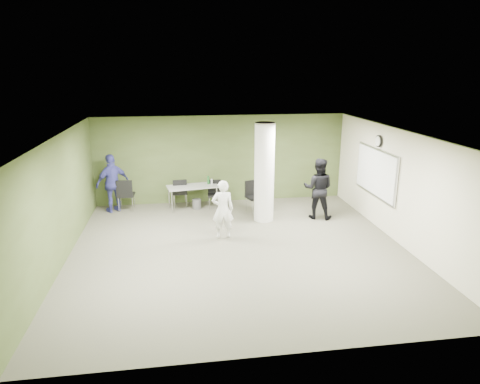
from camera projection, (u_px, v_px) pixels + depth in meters
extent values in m
plane|color=#504E3F|center=(239.00, 250.00, 10.33)|extent=(8.00, 8.00, 0.00)
plane|color=white|center=(239.00, 134.00, 9.55)|extent=(8.00, 8.00, 0.00)
cube|color=#414F25|center=(221.00, 159.00, 13.74)|extent=(8.00, 2.80, 0.02)
cube|color=#414F25|center=(59.00, 202.00, 9.38)|extent=(0.02, 8.00, 2.80)
cube|color=beige|center=(400.00, 187.00, 10.50)|extent=(0.02, 8.00, 2.80)
cylinder|color=silver|center=(264.00, 173.00, 11.98)|extent=(0.56, 0.56, 2.80)
cube|color=silver|center=(376.00, 172.00, 11.60)|extent=(0.04, 2.30, 1.30)
cube|color=white|center=(375.00, 172.00, 11.60)|extent=(0.02, 2.20, 1.20)
cylinder|color=black|center=(379.00, 141.00, 11.36)|extent=(0.05, 0.32, 0.32)
cylinder|color=white|center=(378.00, 141.00, 11.36)|extent=(0.02, 0.26, 0.26)
cube|color=gray|center=(193.00, 186.00, 13.16)|extent=(1.63, 0.92, 0.04)
cylinder|color=silver|center=(172.00, 202.00, 12.81)|extent=(0.04, 0.04, 0.69)
cylinder|color=silver|center=(217.00, 198.00, 13.22)|extent=(0.04, 0.04, 0.69)
cylinder|color=silver|center=(169.00, 197.00, 13.30)|extent=(0.04, 0.04, 0.69)
cylinder|color=silver|center=(212.00, 193.00, 13.71)|extent=(0.04, 0.04, 0.69)
cylinder|color=#1C5620|center=(208.00, 180.00, 13.32)|extent=(0.07, 0.07, 0.25)
cylinder|color=#B2B2B7|center=(212.00, 182.00, 13.27)|extent=(0.06, 0.06, 0.18)
cylinder|color=#4C4C4C|center=(197.00, 204.00, 13.28)|extent=(0.27, 0.27, 0.31)
cube|color=black|center=(126.00, 195.00, 13.08)|extent=(0.52, 0.52, 0.05)
cube|color=black|center=(124.00, 188.00, 12.79)|extent=(0.48, 0.06, 0.49)
cylinder|color=silver|center=(134.00, 201.00, 13.37)|extent=(0.02, 0.02, 0.46)
cylinder|color=silver|center=(121.00, 201.00, 13.33)|extent=(0.02, 0.02, 0.46)
cylinder|color=silver|center=(133.00, 205.00, 12.98)|extent=(0.02, 0.02, 0.46)
cylinder|color=silver|center=(119.00, 205.00, 12.93)|extent=(0.02, 0.02, 0.46)
cube|color=black|center=(180.00, 193.00, 13.48)|extent=(0.48, 0.48, 0.05)
cube|color=black|center=(180.00, 187.00, 13.22)|extent=(0.43, 0.07, 0.44)
cylinder|color=silver|center=(185.00, 197.00, 13.76)|extent=(0.02, 0.02, 0.42)
cylinder|color=silver|center=(174.00, 198.00, 13.68)|extent=(0.02, 0.02, 0.42)
cylinder|color=silver|center=(186.00, 201.00, 13.41)|extent=(0.02, 0.02, 0.42)
cylinder|color=silver|center=(174.00, 202.00, 13.34)|extent=(0.02, 0.02, 0.42)
cube|color=black|center=(215.00, 195.00, 13.32)|extent=(0.45, 0.45, 0.05)
cube|color=black|center=(214.00, 186.00, 13.44)|extent=(0.41, 0.06, 0.42)
cylinder|color=silver|center=(209.00, 203.00, 13.20)|extent=(0.02, 0.02, 0.40)
cylinder|color=silver|center=(221.00, 203.00, 13.23)|extent=(0.02, 0.02, 0.40)
cylinder|color=silver|center=(209.00, 200.00, 13.53)|extent=(0.02, 0.02, 0.40)
cylinder|color=silver|center=(220.00, 200.00, 13.57)|extent=(0.02, 0.02, 0.40)
cube|color=black|center=(255.00, 197.00, 12.89)|extent=(0.60, 0.60, 0.05)
cube|color=black|center=(252.00, 188.00, 13.00)|extent=(0.45, 0.18, 0.46)
cylinder|color=silver|center=(252.00, 208.00, 12.71)|extent=(0.02, 0.02, 0.44)
cylinder|color=silver|center=(264.00, 206.00, 12.87)|extent=(0.02, 0.02, 0.44)
cylinder|color=silver|center=(246.00, 204.00, 13.04)|extent=(0.02, 0.02, 0.44)
cylinder|color=silver|center=(258.00, 202.00, 13.21)|extent=(0.02, 0.02, 0.44)
imported|color=silver|center=(223.00, 209.00, 10.87)|extent=(0.56, 0.37, 1.53)
imported|color=black|center=(318.00, 189.00, 12.29)|extent=(1.06, 0.96, 1.77)
imported|color=#39398E|center=(113.00, 183.00, 12.85)|extent=(1.11, 0.93, 1.78)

